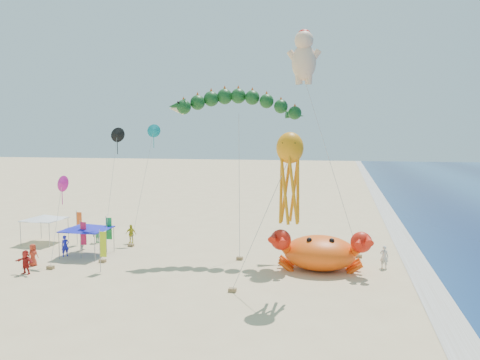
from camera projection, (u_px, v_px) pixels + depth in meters
name	position (u px, v px, depth m)	size (l,w,h in m)	color
ground	(260.00, 266.00, 36.34)	(320.00, 320.00, 0.00)	#D1B784
foam_strip	(423.00, 276.00, 33.76)	(320.00, 320.00, 0.00)	silver
crab_inflatable	(320.00, 252.00, 35.14)	(7.33, 4.86, 3.21)	#FD520D
dragon_kite	(237.00, 107.00, 39.44)	(11.33, 5.08, 13.72)	#103D17
cherub_kite	(304.00, 56.00, 39.23)	(6.12, 2.02, 18.95)	#FDC69A
octopus_kite	(289.00, 171.00, 28.97)	(4.72, 1.53, 10.32)	orange
canopy_blue	(87.00, 227.00, 39.40)	(3.81, 3.81, 2.71)	gray
canopy_white	(44.00, 217.00, 44.06)	(3.56, 3.56, 2.71)	gray
feather_flags	(93.00, 233.00, 39.17)	(7.15, 7.66, 3.20)	gray
beachgoers	(95.00, 247.00, 39.04)	(27.39, 11.40, 1.79)	#246E40
small_kites	(113.00, 159.00, 40.70)	(5.10, 13.29, 11.27)	#D11790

